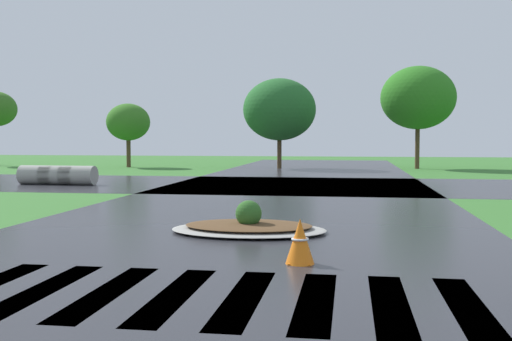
# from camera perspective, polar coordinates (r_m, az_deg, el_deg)

# --- Properties ---
(asphalt_roadway) EXTENTS (10.76, 80.00, 0.01)m
(asphalt_roadway) POSITION_cam_1_polar(r_m,az_deg,el_deg) (13.28, -0.83, -5.56)
(asphalt_roadway) COLOR #2B2B30
(asphalt_roadway) RESTS_ON ground
(asphalt_cross_road) EXTENTS (90.00, 9.68, 0.01)m
(asphalt_cross_road) POSITION_cam_1_polar(r_m,az_deg,el_deg) (25.47, 3.82, -1.37)
(asphalt_cross_road) COLOR #2B2B30
(asphalt_cross_road) RESTS_ON ground
(crosswalk_stripes) EXTENTS (7.65, 2.88, 0.01)m
(crosswalk_stripes) POSITION_cam_1_polar(r_m,az_deg,el_deg) (7.98, -7.64, -11.50)
(crosswalk_stripes) COLOR white
(crosswalk_stripes) RESTS_ON ground
(median_island) EXTENTS (3.30, 2.26, 0.68)m
(median_island) POSITION_cam_1_polar(r_m,az_deg,el_deg) (12.89, -0.70, -5.28)
(median_island) COLOR #9E9B93
(median_island) RESTS_ON ground
(drainage_pipe_stack) EXTENTS (3.37, 0.91, 0.81)m
(drainage_pipe_stack) POSITION_cam_1_polar(r_m,az_deg,el_deg) (26.99, -18.18, -0.41)
(drainage_pipe_stack) COLOR #9E9B93
(drainage_pipe_stack) RESTS_ON ground
(traffic_cone) EXTENTS (0.46, 0.46, 0.73)m
(traffic_cone) POSITION_cam_1_polar(r_m,az_deg,el_deg) (9.72, 4.16, -6.71)
(traffic_cone) COLOR orange
(traffic_cone) RESTS_ON ground
(background_treeline) EXTENTS (42.73, 6.62, 6.50)m
(background_treeline) POSITION_cam_1_polar(r_m,az_deg,el_deg) (39.42, 7.11, 5.95)
(background_treeline) COLOR #4C3823
(background_treeline) RESTS_ON ground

